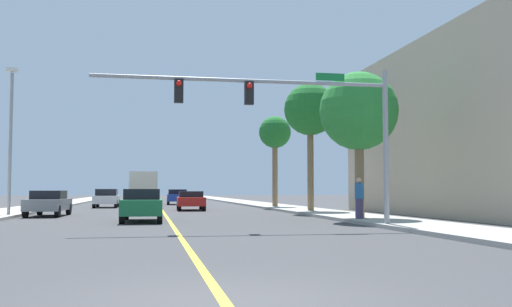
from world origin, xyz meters
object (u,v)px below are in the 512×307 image
car_blue (177,197)px  car_red (191,200)px  traffic_signal_mast (295,109)px  palm_mid (310,111)px  car_gray (48,203)px  palm_near (359,112)px  car_white (107,198)px  delivery_truck (142,188)px  street_lamp (11,132)px  car_green (142,205)px  pedestrian (359,198)px  palm_far (275,134)px

car_blue → car_red: size_ratio=0.97×
traffic_signal_mast → palm_mid: palm_mid is taller
traffic_signal_mast → palm_mid: size_ratio=1.41×
car_gray → palm_near: bearing=155.4°
car_white → traffic_signal_mast: bearing=-72.0°
car_blue → delivery_truck: (-3.29, -0.67, 0.85)m
delivery_truck → street_lamp: bearing=-107.5°
palm_near → car_blue: palm_near is taller
car_green → delivery_truck: delivery_truck is taller
car_blue → pedestrian: size_ratio=2.47×
traffic_signal_mast → palm_far: (4.20, 22.30, 1.26)m
palm_far → car_gray: 18.63m
palm_far → car_blue: (-6.70, 12.62, -4.86)m
palm_near → palm_mid: palm_mid is taller
street_lamp → car_blue: street_lamp is taller
car_gray → car_red: 10.99m
street_lamp → delivery_truck: street_lamp is taller
pedestrian → traffic_signal_mast: bearing=121.3°
car_gray → car_green: (4.94, -6.13, 0.03)m
car_white → car_red: 9.55m
car_gray → car_blue: 24.38m
palm_near → palm_far: bearing=90.0°
palm_mid → car_green: bearing=-142.3°
palm_far → pedestrian: size_ratio=3.85×
palm_near → palm_mid: 8.98m
palm_far → car_white: (-12.67, 4.38, -4.86)m
delivery_truck → pedestrian: 32.20m
car_green → car_blue: (2.99, 29.19, 0.00)m
palm_far → traffic_signal_mast: bearing=-100.7°
palm_near → car_white: (-12.65, 22.15, -4.20)m
car_white → car_red: (6.10, -7.35, -0.05)m
car_blue → car_green: bearing=-94.3°
car_gray → car_white: car_white is taller
street_lamp → pedestrian: size_ratio=4.23×
palm_mid → car_blue: bearing=107.9°
car_blue → car_white: size_ratio=1.05×
car_green → car_white: bearing=98.9°
palm_mid → car_green: 13.71m
car_green → car_white: car_white is taller
car_green → car_gray: bearing=129.7°
palm_mid → car_blue: size_ratio=1.77×
traffic_signal_mast → car_green: 8.72m
palm_far → car_red: (-6.57, -2.97, -4.91)m
street_lamp → palm_far: 20.05m
car_gray → car_white: 14.94m
palm_near → car_white: size_ratio=1.59×
palm_near → street_lamp: bearing=159.0°
car_green → car_blue: 29.34m
car_blue → palm_mid: bearing=-70.5°
street_lamp → delivery_truck: (6.40, 23.43, -2.73)m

